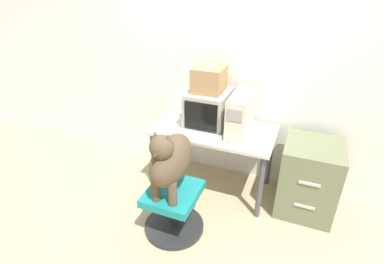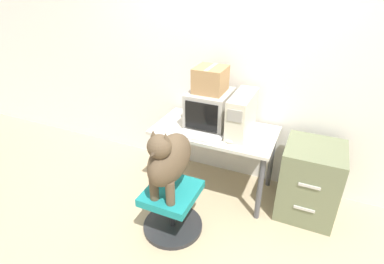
{
  "view_description": "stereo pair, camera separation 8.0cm",
  "coord_description": "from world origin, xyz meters",
  "px_view_note": "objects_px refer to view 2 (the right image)",
  "views": [
    {
      "loc": [
        0.78,
        -2.18,
        2.04
      ],
      "look_at": [
        -0.11,
        0.01,
        0.8
      ],
      "focal_mm": 28.0,
      "sensor_mm": 36.0,
      "label": 1
    },
    {
      "loc": [
        0.85,
        -2.15,
        2.04
      ],
      "look_at": [
        -0.11,
        0.01,
        0.8
      ],
      "focal_mm": 28.0,
      "sensor_mm": 36.0,
      "label": 2
    }
  ],
  "objects_px": {
    "pc_tower": "(242,114)",
    "filing_cabinet": "(309,181)",
    "crt_monitor": "(210,108)",
    "dog": "(169,159)",
    "cardboard_box": "(211,80)",
    "office_chair": "(172,208)",
    "keyboard": "(200,137)"
  },
  "relations": [
    {
      "from": "office_chair",
      "to": "dog",
      "type": "distance_m",
      "value": 0.53
    },
    {
      "from": "keyboard",
      "to": "filing_cabinet",
      "type": "relative_size",
      "value": 0.58
    },
    {
      "from": "keyboard",
      "to": "crt_monitor",
      "type": "bearing_deg",
      "value": 94.28
    },
    {
      "from": "crt_monitor",
      "to": "filing_cabinet",
      "type": "distance_m",
      "value": 1.15
    },
    {
      "from": "crt_monitor",
      "to": "dog",
      "type": "xyz_separation_m",
      "value": [
        -0.03,
        -0.81,
        -0.12
      ]
    },
    {
      "from": "pc_tower",
      "to": "filing_cabinet",
      "type": "xyz_separation_m",
      "value": [
        0.69,
        -0.03,
        -0.54
      ]
    },
    {
      "from": "pc_tower",
      "to": "filing_cabinet",
      "type": "relative_size",
      "value": 0.72
    },
    {
      "from": "office_chair",
      "to": "dog",
      "type": "bearing_deg",
      "value": -90.0
    },
    {
      "from": "pc_tower",
      "to": "dog",
      "type": "height_order",
      "value": "pc_tower"
    },
    {
      "from": "crt_monitor",
      "to": "filing_cabinet",
      "type": "xyz_separation_m",
      "value": [
        1.03,
        -0.06,
        -0.52
      ]
    },
    {
      "from": "crt_monitor",
      "to": "filing_cabinet",
      "type": "relative_size",
      "value": 0.62
    },
    {
      "from": "office_chair",
      "to": "filing_cabinet",
      "type": "distance_m",
      "value": 1.29
    },
    {
      "from": "filing_cabinet",
      "to": "cardboard_box",
      "type": "relative_size",
      "value": 2.41
    },
    {
      "from": "pc_tower",
      "to": "keyboard",
      "type": "relative_size",
      "value": 1.22
    },
    {
      "from": "pc_tower",
      "to": "cardboard_box",
      "type": "relative_size",
      "value": 1.73
    },
    {
      "from": "office_chair",
      "to": "dog",
      "type": "relative_size",
      "value": 0.85
    },
    {
      "from": "crt_monitor",
      "to": "office_chair",
      "type": "bearing_deg",
      "value": -92.25
    },
    {
      "from": "filing_cabinet",
      "to": "crt_monitor",
      "type": "bearing_deg",
      "value": 176.46
    },
    {
      "from": "dog",
      "to": "filing_cabinet",
      "type": "relative_size",
      "value": 0.89
    },
    {
      "from": "dog",
      "to": "cardboard_box",
      "type": "distance_m",
      "value": 0.91
    },
    {
      "from": "filing_cabinet",
      "to": "cardboard_box",
      "type": "xyz_separation_m",
      "value": [
        -1.03,
        0.07,
        0.81
      ]
    },
    {
      "from": "dog",
      "to": "cardboard_box",
      "type": "xyz_separation_m",
      "value": [
        0.03,
        0.81,
        0.41
      ]
    },
    {
      "from": "pc_tower",
      "to": "filing_cabinet",
      "type": "distance_m",
      "value": 0.88
    },
    {
      "from": "office_chair",
      "to": "cardboard_box",
      "type": "bearing_deg",
      "value": 87.76
    },
    {
      "from": "crt_monitor",
      "to": "filing_cabinet",
      "type": "height_order",
      "value": "crt_monitor"
    },
    {
      "from": "crt_monitor",
      "to": "cardboard_box",
      "type": "distance_m",
      "value": 0.29
    },
    {
      "from": "crt_monitor",
      "to": "keyboard",
      "type": "distance_m",
      "value": 0.34
    },
    {
      "from": "crt_monitor",
      "to": "office_chair",
      "type": "height_order",
      "value": "crt_monitor"
    },
    {
      "from": "office_chair",
      "to": "cardboard_box",
      "type": "distance_m",
      "value": 1.23
    },
    {
      "from": "pc_tower",
      "to": "office_chair",
      "type": "height_order",
      "value": "pc_tower"
    },
    {
      "from": "filing_cabinet",
      "to": "pc_tower",
      "type": "bearing_deg",
      "value": 177.85
    },
    {
      "from": "filing_cabinet",
      "to": "cardboard_box",
      "type": "bearing_deg",
      "value": 176.25
    }
  ]
}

